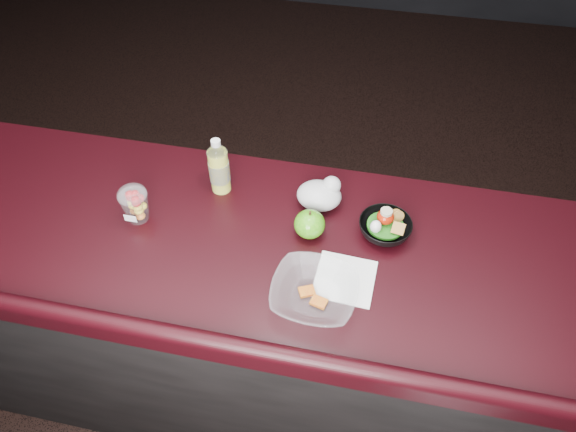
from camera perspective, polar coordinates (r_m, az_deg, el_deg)
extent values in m
cube|color=black|center=(1.94, -3.09, -12.60)|extent=(4.00, 0.65, 0.98)
cube|color=black|center=(1.52, -3.85, -2.99)|extent=(4.06, 0.71, 0.04)
cylinder|color=#D4DA38|center=(1.61, -7.63, 4.99)|extent=(0.06, 0.06, 0.15)
cylinder|color=white|center=(1.61, -7.63, 4.99)|extent=(0.06, 0.06, 0.15)
cone|color=white|center=(1.55, -7.95, 7.41)|extent=(0.06, 0.06, 0.03)
cylinder|color=white|center=(1.54, -8.04, 8.05)|extent=(0.03, 0.03, 0.02)
cylinder|color=#072D99|center=(1.61, -7.63, 4.99)|extent=(0.07, 0.07, 0.07)
ellipsoid|color=white|center=(1.56, -16.96, 2.30)|extent=(0.09, 0.09, 0.05)
ellipsoid|color=#26810E|center=(1.49, 2.41, -0.91)|extent=(0.09, 0.09, 0.08)
cylinder|color=black|center=(1.45, 2.47, 0.28)|extent=(0.01, 0.01, 0.01)
ellipsoid|color=silver|center=(1.57, 3.47, 2.29)|extent=(0.14, 0.11, 0.08)
sphere|color=silver|center=(1.56, 4.86, 3.41)|extent=(0.06, 0.06, 0.06)
imported|color=black|center=(1.53, 10.71, -1.30)|extent=(0.16, 0.16, 0.05)
cylinder|color=#0F470C|center=(1.52, 10.76, -1.06)|extent=(0.11, 0.11, 0.01)
ellipsoid|color=#A21B06|center=(1.51, 10.77, -0.11)|extent=(0.05, 0.05, 0.04)
cylinder|color=beige|center=(1.50, 10.89, 0.47)|extent=(0.03, 0.03, 0.01)
ellipsoid|color=white|center=(1.49, 9.72, -1.17)|extent=(0.03, 0.03, 0.04)
imported|color=silver|center=(1.36, 2.93, -8.50)|extent=(0.24, 0.24, 0.06)
cube|color=#990F0C|center=(1.38, 2.11, -8.36)|extent=(0.05, 0.05, 0.01)
cube|color=#990F0C|center=(1.36, 3.45, -9.50)|extent=(0.05, 0.04, 0.01)
cube|color=white|center=(1.42, 6.34, -6.94)|extent=(0.17, 0.17, 0.00)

